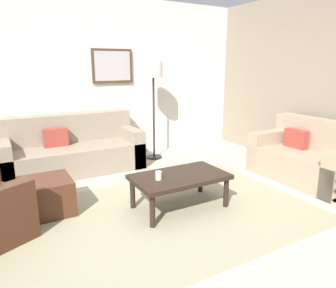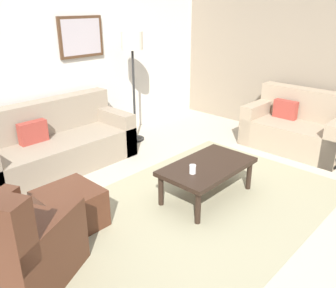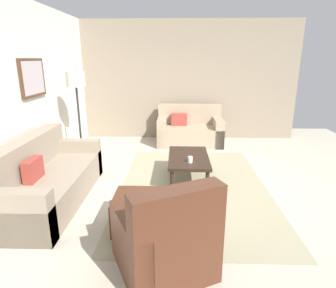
{
  "view_description": "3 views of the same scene",
  "coord_description": "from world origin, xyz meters",
  "px_view_note": "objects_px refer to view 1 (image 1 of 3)",
  "views": [
    {
      "loc": [
        -1.5,
        -2.8,
        1.65
      ],
      "look_at": [
        0.21,
        0.21,
        0.76
      ],
      "focal_mm": 32.91,
      "sensor_mm": 36.0,
      "label": 1
    },
    {
      "loc": [
        -2.62,
        -2.03,
        2.1
      ],
      "look_at": [
        -0.05,
        0.37,
        0.68
      ],
      "focal_mm": 37.45,
      "sensor_mm": 36.0,
      "label": 2
    },
    {
      "loc": [
        -4.1,
        0.27,
        1.93
      ],
      "look_at": [
        0.12,
        0.4,
        0.67
      ],
      "focal_mm": 30.7,
      "sensor_mm": 36.0,
      "label": 3
    }
  ],
  "objects_px": {
    "coffee_table": "(180,179)",
    "framed_artwork": "(112,66)",
    "cup": "(158,176)",
    "couch_main": "(72,152)",
    "ottoman": "(46,196)",
    "couch_loveseat": "(308,159)",
    "lamp_standing": "(153,80)"
  },
  "relations": [
    {
      "from": "couch_loveseat",
      "to": "cup",
      "type": "height_order",
      "value": "couch_loveseat"
    },
    {
      "from": "coffee_table",
      "to": "couch_main",
      "type": "bearing_deg",
      "value": 111.2
    },
    {
      "from": "coffee_table",
      "to": "ottoman",
      "type": "bearing_deg",
      "value": 155.3
    },
    {
      "from": "couch_loveseat",
      "to": "ottoman",
      "type": "relative_size",
      "value": 2.64
    },
    {
      "from": "couch_loveseat",
      "to": "lamp_standing",
      "type": "distance_m",
      "value": 2.79
    },
    {
      "from": "ottoman",
      "to": "lamp_standing",
      "type": "relative_size",
      "value": 0.33
    },
    {
      "from": "couch_main",
      "to": "ottoman",
      "type": "bearing_deg",
      "value": -113.49
    },
    {
      "from": "couch_main",
      "to": "coffee_table",
      "type": "relative_size",
      "value": 1.94
    },
    {
      "from": "coffee_table",
      "to": "framed_artwork",
      "type": "relative_size",
      "value": 1.52
    },
    {
      "from": "framed_artwork",
      "to": "lamp_standing",
      "type": "bearing_deg",
      "value": -40.37
    },
    {
      "from": "lamp_standing",
      "to": "framed_artwork",
      "type": "bearing_deg",
      "value": 139.63
    },
    {
      "from": "ottoman",
      "to": "framed_artwork",
      "type": "relative_size",
      "value": 0.77
    },
    {
      "from": "couch_main",
      "to": "lamp_standing",
      "type": "height_order",
      "value": "lamp_standing"
    },
    {
      "from": "ottoman",
      "to": "coffee_table",
      "type": "height_order",
      "value": "coffee_table"
    },
    {
      "from": "couch_main",
      "to": "ottoman",
      "type": "relative_size",
      "value": 3.8
    },
    {
      "from": "ottoman",
      "to": "framed_artwork",
      "type": "xyz_separation_m",
      "value": [
        1.5,
        1.8,
        1.44
      ]
    },
    {
      "from": "ottoman",
      "to": "lamp_standing",
      "type": "height_order",
      "value": "lamp_standing"
    },
    {
      "from": "ottoman",
      "to": "coffee_table",
      "type": "xyz_separation_m",
      "value": [
        1.39,
        -0.64,
        0.16
      ]
    },
    {
      "from": "couch_main",
      "to": "ottoman",
      "type": "xyz_separation_m",
      "value": [
        -0.6,
        -1.39,
        -0.1
      ]
    },
    {
      "from": "couch_main",
      "to": "framed_artwork",
      "type": "xyz_separation_m",
      "value": [
        0.89,
        0.4,
        1.34
      ]
    },
    {
      "from": "framed_artwork",
      "to": "couch_loveseat",
      "type": "bearing_deg",
      "value": -50.86
    },
    {
      "from": "ottoman",
      "to": "framed_artwork",
      "type": "height_order",
      "value": "framed_artwork"
    },
    {
      "from": "cup",
      "to": "couch_loveseat",
      "type": "bearing_deg",
      "value": -2.17
    },
    {
      "from": "couch_loveseat",
      "to": "framed_artwork",
      "type": "relative_size",
      "value": 2.04
    },
    {
      "from": "couch_main",
      "to": "couch_loveseat",
      "type": "height_order",
      "value": "same"
    },
    {
      "from": "couch_main",
      "to": "coffee_table",
      "type": "xyz_separation_m",
      "value": [
        0.79,
        -2.03,
        0.06
      ]
    },
    {
      "from": "coffee_table",
      "to": "framed_artwork",
      "type": "bearing_deg",
      "value": 87.54
    },
    {
      "from": "coffee_table",
      "to": "lamp_standing",
      "type": "xyz_separation_m",
      "value": [
        0.66,
        1.96,
        1.05
      ]
    },
    {
      "from": "ottoman",
      "to": "cup",
      "type": "distance_m",
      "value": 1.31
    },
    {
      "from": "cup",
      "to": "lamp_standing",
      "type": "height_order",
      "value": "lamp_standing"
    },
    {
      "from": "cup",
      "to": "framed_artwork",
      "type": "xyz_separation_m",
      "value": [
        0.39,
        2.45,
        1.18
      ]
    },
    {
      "from": "cup",
      "to": "lamp_standing",
      "type": "xyz_separation_m",
      "value": [
        0.95,
        1.97,
        0.95
      ]
    }
  ]
}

